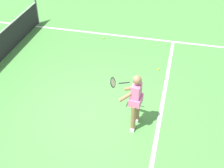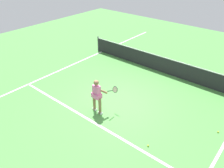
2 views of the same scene
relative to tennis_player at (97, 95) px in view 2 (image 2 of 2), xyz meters
The scene contains 8 objects.
ground_plane 1.44m from the tennis_player, 78.65° to the left, with size 26.91×26.91×0.00m, color #4C9342.
service_line_marking 1.08m from the tennis_player, 70.27° to the right, with size 9.05×0.10×0.01m, color white.
sideline_left_marking 4.52m from the tennis_player, 165.10° to the left, with size 0.10×18.70×0.01m, color white.
sideline_right_marking 4.96m from the tennis_player, 13.51° to the left, with size 0.10×18.70×0.01m, color white.
court_net 4.98m from the tennis_player, 87.35° to the left, with size 9.73×0.08×1.01m.
tennis_player is the anchor object (origin of this frame).
tennis_ball_mid 2.86m from the tennis_player, ahead, with size 0.07×0.07×0.07m, color #D1E533.
tennis_ball_far 4.87m from the tennis_player, 24.31° to the left, with size 0.07×0.07×0.07m, color #D1E533.
Camera 2 is at (5.20, -6.68, 5.99)m, focal length 36.35 mm.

